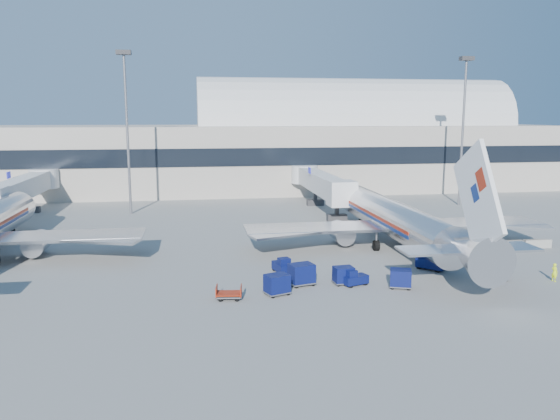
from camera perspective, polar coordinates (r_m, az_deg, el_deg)
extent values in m
plane|color=gray|center=(52.12, 3.52, -5.50)|extent=(260.00, 260.00, 0.00)
cube|color=#B2AA9E|center=(106.27, -16.65, 5.18)|extent=(170.00, 28.00, 12.00)
cube|color=black|center=(92.42, -17.79, 5.13)|extent=(170.00, 0.40, 3.00)
cylinder|color=silver|center=(109.57, 7.49, 8.77)|extent=(60.00, 18.00, 18.00)
cylinder|color=silver|center=(59.93, 11.66, -0.83)|extent=(3.80, 28.00, 3.80)
sphere|color=silver|center=(73.01, 7.80, 1.15)|extent=(3.72, 3.72, 3.72)
cone|color=silver|center=(44.72, 19.37, -4.24)|extent=(3.80, 6.00, 3.80)
cube|color=#A4200C|center=(60.81, 11.34, -0.43)|extent=(3.85, 20.16, 0.32)
cube|color=navy|center=(60.87, 11.33, -0.77)|extent=(3.85, 20.16, 0.32)
cube|color=white|center=(43.48, 20.01, 1.25)|extent=(0.35, 7.79, 8.74)
cube|color=silver|center=(45.10, 19.09, -3.85)|extent=(11.00, 3.00, 0.18)
cube|color=silver|center=(59.13, 11.98, -1.57)|extent=(32.00, 5.00, 0.28)
cylinder|color=#B7B7BC|center=(59.00, 6.43, -2.39)|extent=(2.10, 3.80, 2.10)
cylinder|color=#B7B7BC|center=(62.81, 16.16, -1.97)|extent=(2.10, 3.80, 2.10)
cylinder|color=black|center=(70.59, 8.46, -1.17)|extent=(0.40, 0.90, 0.90)
sphere|color=silver|center=(72.97, -25.63, 0.28)|extent=(3.72, 3.72, 3.72)
cylinder|color=#B7B7BC|center=(58.98, -24.06, -3.19)|extent=(2.10, 3.80, 2.10)
cylinder|color=black|center=(70.56, -26.17, -2.08)|extent=(0.40, 0.90, 0.90)
cube|color=silver|center=(81.81, 4.18, 2.91)|extent=(2.70, 24.00, 2.70)
cube|color=silver|center=(70.09, 6.46, 1.74)|extent=(3.40, 3.20, 3.20)
cylinder|color=silver|center=(92.97, 2.56, 3.75)|extent=(4.40, 4.40, 3.00)
cube|color=#2D2D30|center=(72.52, 5.97, 0.25)|extent=(0.50, 0.50, 3.00)
cube|color=#2D2D30|center=(72.75, 5.95, -0.79)|extent=(2.60, 1.00, 0.90)
cube|color=#2D2D30|center=(84.99, 3.70, 1.68)|extent=(0.50, 0.50, 3.00)
cube|color=#2D2D30|center=(85.19, 3.69, 0.78)|extent=(2.60, 1.00, 0.90)
cube|color=#1C209B|center=(81.27, 3.10, 4.16)|extent=(0.12, 1.40, 0.90)
cube|color=silver|center=(83.01, -25.35, 2.10)|extent=(2.70, 24.00, 2.70)
cylinder|color=silver|center=(94.03, -23.42, 3.02)|extent=(4.40, 4.40, 3.00)
cube|color=#2D2D30|center=(86.15, -24.69, 0.91)|extent=(0.50, 0.50, 3.00)
cube|color=#2D2D30|center=(86.34, -24.63, 0.03)|extent=(2.60, 1.00, 0.90)
cube|color=#1C209B|center=(83.28, -26.49, 3.28)|extent=(0.12, 1.40, 0.90)
cylinder|color=slate|center=(79.62, -15.65, 7.45)|extent=(0.36, 0.36, 22.00)
cube|color=#2D2D30|center=(80.04, -16.03, 15.55)|extent=(2.00, 1.20, 0.60)
cylinder|color=slate|center=(89.13, 18.53, 7.51)|extent=(0.36, 0.36, 22.00)
cube|color=#2D2D30|center=(89.51, 18.93, 14.75)|extent=(2.00, 1.20, 0.60)
cube|color=#9E9E96|center=(60.22, 20.09, -3.56)|extent=(3.00, 0.55, 0.90)
cube|color=#9E9E96|center=(61.88, 22.76, -3.38)|extent=(3.00, 0.55, 0.90)
cube|color=#9E9E96|center=(63.67, 25.29, -3.21)|extent=(3.00, 0.55, 0.90)
cube|color=#091045|center=(45.51, 7.85, -7.19)|extent=(2.31, 1.65, 0.68)
cube|color=#091045|center=(45.10, 7.40, -6.61)|extent=(1.06, 1.12, 0.63)
cylinder|color=black|center=(46.31, 8.29, -7.22)|extent=(0.54, 0.35, 0.51)
cube|color=#091045|center=(51.37, 15.53, -5.37)|extent=(2.64, 2.74, 0.83)
cube|color=#091045|center=(51.42, 14.99, -4.57)|extent=(1.49, 1.48, 0.77)
cylinder|color=black|center=(51.57, 16.64, -5.71)|extent=(0.59, 0.62, 0.62)
cube|color=#091045|center=(48.62, 0.20, -5.95)|extent=(1.60, 2.41, 0.72)
cube|color=#091045|center=(48.04, 0.43, -5.43)|extent=(1.14, 1.07, 0.67)
cylinder|color=black|center=(49.21, -0.62, -6.07)|extent=(0.33, 0.57, 0.54)
cube|color=#091045|center=(45.58, 6.66, -6.70)|extent=(1.69, 1.37, 1.27)
cube|color=slate|center=(45.77, 6.64, -7.47)|extent=(1.78, 1.43, 0.09)
cylinder|color=black|center=(46.42, 7.14, -7.25)|extent=(0.36, 0.17, 0.35)
cube|color=#091045|center=(45.01, 2.27, -6.61)|extent=(2.23, 1.93, 1.54)
cube|color=slate|center=(45.24, 2.26, -7.56)|extent=(2.35, 2.01, 0.11)
cylinder|color=black|center=(46.06, 2.78, -7.27)|extent=(0.46, 0.27, 0.43)
cube|color=#091045|center=(42.64, -0.32, -7.67)|extent=(2.11, 1.89, 1.40)
cube|color=slate|center=(42.85, -0.32, -8.57)|extent=(2.22, 1.97, 0.10)
cylinder|color=black|center=(43.62, 0.11, -8.27)|extent=(0.42, 0.28, 0.39)
cube|color=#091045|center=(45.33, 12.49, -6.90)|extent=(2.00, 1.78, 1.34)
cube|color=slate|center=(45.53, 12.46, -7.72)|extent=(2.10, 1.85, 0.09)
cylinder|color=black|center=(46.04, 13.25, -7.57)|extent=(0.40, 0.26, 0.37)
cube|color=#091045|center=(50.01, 21.68, -5.77)|extent=(2.01, 1.74, 1.38)
cube|color=slate|center=(50.19, 21.63, -6.53)|extent=(2.11, 1.81, 0.10)
cylinder|color=black|center=(50.86, 22.20, -6.38)|extent=(0.41, 0.25, 0.38)
cube|color=slate|center=(41.95, -5.36, -8.89)|extent=(2.09, 1.56, 0.11)
cube|color=maroon|center=(41.90, -5.36, -8.66)|extent=(2.10, 1.60, 0.07)
cylinder|color=black|center=(42.42, -4.48, -8.85)|extent=(0.37, 0.18, 0.35)
imported|color=#C5E618|center=(51.52, 26.75, -5.83)|extent=(0.51, 0.65, 1.56)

